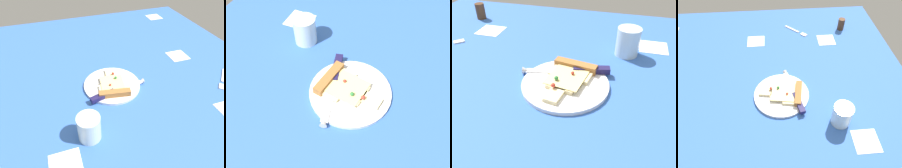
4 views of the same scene
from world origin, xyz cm
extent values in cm
cube|color=#3360B7|center=(0.00, 0.00, -1.50)|extent=(134.89, 134.89, 3.00)
cube|color=white|center=(-37.83, 27.00, -0.10)|extent=(9.00, 9.00, 0.20)
cube|color=white|center=(2.18, -34.46, -0.10)|extent=(9.00, 9.00, 0.20)
cube|color=white|center=(-35.77, -32.35, -0.10)|extent=(9.00, 9.00, 0.20)
cylinder|color=silver|center=(-9.41, 4.04, 0.51)|extent=(22.68, 22.68, 1.03)
cube|color=beige|center=(-13.36, 4.69, 1.53)|extent=(7.70, 11.82, 1.00)
cube|color=beige|center=(-7.93, 3.80, 1.53)|extent=(6.69, 8.01, 1.00)
cube|color=beige|center=(-2.99, 2.99, 1.53)|extent=(5.71, 4.39, 1.00)
cube|color=#EDD88C|center=(-10.40, 4.20, 2.18)|extent=(11.35, 10.69, 0.30)
cube|color=#9E6633|center=(-16.32, 5.17, 2.13)|extent=(4.50, 12.26, 2.20)
sphere|color=red|center=(-11.71, 5.43, 2.78)|extent=(0.90, 0.90, 0.90)
sphere|color=red|center=(-5.16, 2.13, 2.88)|extent=(1.11, 1.11, 1.11)
sphere|color=#2D7A38|center=(-8.22, 2.02, 2.88)|extent=(1.11, 1.11, 1.11)
cube|color=silver|center=(-13.25, -1.98, 1.18)|extent=(4.66, 12.14, 0.30)
cone|color=silver|center=(-11.89, -7.83, 1.18)|extent=(2.40, 2.40, 2.00)
cube|color=#1E1947|center=(-15.96, 9.71, 1.83)|extent=(4.40, 10.24, 1.60)
cylinder|color=silver|center=(-30.63, 18.31, 4.38)|extent=(7.15, 7.15, 8.75)
cylinder|color=#4C2D19|center=(-46.05, -42.27, 3.14)|extent=(3.68, 3.68, 6.29)
cube|color=silver|center=(-18.23, -44.18, 0.40)|extent=(7.96, 7.88, 0.80)
cube|color=silver|center=(-24.28, -38.21, 0.40)|extent=(4.25, 4.24, 0.80)
camera|label=1|loc=(-68.40, 23.64, 52.74)|focal=31.95mm
camera|label=2|loc=(3.62, -34.98, 56.89)|focal=40.34mm
camera|label=3|loc=(38.18, 16.66, 37.01)|focal=37.82mm
camera|label=4|loc=(-8.40, 57.22, 66.61)|focal=32.69mm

